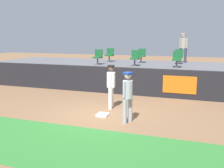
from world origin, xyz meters
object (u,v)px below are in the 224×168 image
seat_back_center (141,55)px  seat_front_center (135,57)px  spectator_hooded (183,46)px  player_runner_visitor (128,94)px  player_fielder_home (111,83)px  seat_front_left (98,56)px  seat_front_right (177,58)px  first_base (103,115)px  seat_back_left (110,54)px  seat_back_right (179,56)px

seat_back_center → seat_front_center: 1.80m
spectator_hooded → player_runner_visitor: bearing=96.8°
player_fielder_home → seat_front_left: 4.66m
player_fielder_home → spectator_hooded: size_ratio=0.98×
player_runner_visitor → seat_front_left: seat_front_left is taller
seat_front_right → first_base: bearing=-111.8°
seat_front_left → seat_front_right: 4.35m
seat_front_left → seat_front_center: (2.16, -0.00, -0.00)m
seat_front_left → spectator_hooded: 5.23m
player_runner_visitor → spectator_hooded: size_ratio=0.96×
player_fielder_home → player_runner_visitor: player_fielder_home is taller
seat_back_left → seat_back_center: bearing=-0.0°
seat_front_left → seat_front_right: same height
first_base → seat_back_center: size_ratio=0.48×
seat_front_left → seat_back_center: bearing=40.8°
player_fielder_home → first_base: bearing=-4.7°
first_base → seat_back_left: (-2.26, 6.91, 1.71)m
seat_back_center → seat_back_left: same height
seat_front_left → seat_back_center: size_ratio=1.00×
first_base → seat_front_right: seat_front_right is taller
seat_back_left → spectator_hooded: size_ratio=0.48×
first_base → seat_back_right: seat_back_right is taller
seat_back_center → spectator_hooded: 2.58m
seat_front_center → first_base: bearing=-88.4°
player_fielder_home → seat_back_left: 6.27m
seat_back_center → first_base: bearing=-88.2°
player_fielder_home → player_runner_visitor: (1.11, -1.49, -0.02)m
spectator_hooded → seat_front_center: bearing=64.2°
seat_back_right → first_base: bearing=-106.0°
player_runner_visitor → seat_front_center: 5.69m
seat_back_center → spectator_hooded: (2.36, 0.90, 0.55)m
seat_back_center → seat_back_right: same height
seat_back_center → spectator_hooded: spectator_hooded is taller
first_base → seat_front_left: 5.86m
seat_front_right → seat_front_center: bearing=180.0°
first_base → seat_front_right: (2.05, 5.11, 1.71)m
seat_front_center → seat_back_left: size_ratio=1.00×
player_fielder_home → seat_back_left: bearing=-167.6°
first_base → seat_front_center: 5.39m
first_base → spectator_hooded: 8.41m
player_runner_visitor → seat_back_left: 8.06m
seat_front_left → seat_back_right: same height
first_base → spectator_hooded: bearing=74.7°
first_base → seat_front_left: bearing=114.3°
player_runner_visitor → seat_front_right: size_ratio=2.02×
seat_front_right → seat_back_right: bearing=92.2°
first_base → player_runner_visitor: (1.04, -0.40, 0.94)m
player_fielder_home → seat_back_right: bearing=152.4°
seat_front_center → seat_front_left: bearing=180.0°
player_fielder_home → seat_back_right: seat_back_right is taller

